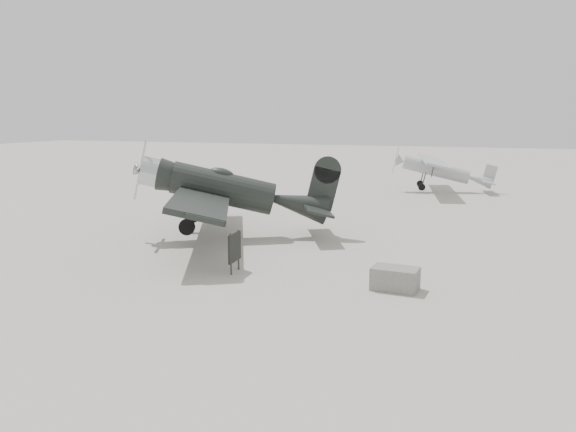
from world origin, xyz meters
name	(u,v)px	position (x,y,z in m)	size (l,w,h in m)	color
ground	(326,264)	(0.00, 0.00, 0.00)	(160.00, 160.00, 0.00)	#A6A293
lowwing_monoplane	(232,191)	(-5.00, 3.01, 2.06)	(9.08, 11.79, 3.90)	black
highwing_monoplane	(440,167)	(2.47, 21.32, 1.72)	(6.92, 9.71, 2.74)	#989A9D
equipment_block	(395,279)	(2.79, -2.18, 0.35)	(1.39, 0.87, 0.70)	#5F5D58
sign_board	(235,248)	(-2.66, -2.00, 0.85)	(0.10, 0.98, 1.42)	#333333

